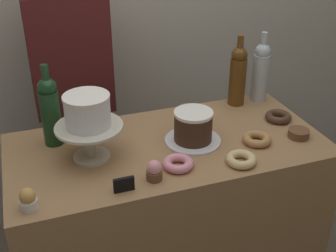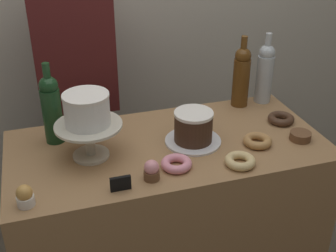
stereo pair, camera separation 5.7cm
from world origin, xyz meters
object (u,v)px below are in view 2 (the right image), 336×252
(donut_pink, at_px, (176,164))
(donut_maple, at_px, (257,141))
(cookie_stack, at_px, (300,136))
(barista_figure, at_px, (80,108))
(donut_chocolate, at_px, (281,119))
(wine_bottle_clear, at_px, (265,72))
(cupcake_caramel, at_px, (25,196))
(chocolate_round_cake, at_px, (193,126))
(price_sign_chalkboard, at_px, (121,183))
(cupcake_strawberry, at_px, (152,171))
(donut_glazed, at_px, (240,161))
(white_layer_cake, at_px, (87,110))
(wine_bottle_amber, at_px, (241,76))
(wine_bottle_green, at_px, (52,108))
(cake_stand_pedestal, at_px, (89,135))

(donut_pink, xyz_separation_m, donut_maple, (0.35, 0.06, 0.00))
(cookie_stack, relative_size, barista_figure, 0.05)
(donut_chocolate, bearing_deg, donut_pink, -159.75)
(donut_chocolate, relative_size, barista_figure, 0.07)
(wine_bottle_clear, height_order, cupcake_caramel, wine_bottle_clear)
(cupcake_caramel, distance_m, donut_chocolate, 1.09)
(chocolate_round_cake, relative_size, price_sign_chalkboard, 2.17)
(donut_chocolate, bearing_deg, cupcake_strawberry, -159.45)
(wine_bottle_clear, xyz_separation_m, barista_figure, (-0.82, 0.33, -0.21))
(wine_bottle_clear, relative_size, cupcake_caramel, 4.38)
(cupcake_strawberry, distance_m, cookie_stack, 0.64)
(cupcake_caramel, distance_m, donut_maple, 0.88)
(price_sign_chalkboard, height_order, barista_figure, barista_figure)
(donut_maple, distance_m, price_sign_chalkboard, 0.58)
(donut_chocolate, height_order, donut_glazed, same)
(white_layer_cake, bearing_deg, cookie_stack, -8.34)
(cupcake_caramel, bearing_deg, cookie_stack, 5.57)
(wine_bottle_amber, xyz_separation_m, wine_bottle_clear, (0.12, 0.01, 0.00))
(cupcake_strawberry, height_order, price_sign_chalkboard, cupcake_strawberry)
(wine_bottle_green, height_order, barista_figure, barista_figure)
(wine_bottle_amber, bearing_deg, cupcake_strawberry, -140.37)
(donut_pink, relative_size, cookie_stack, 1.33)
(cookie_stack, relative_size, price_sign_chalkboard, 1.20)
(wine_bottle_amber, bearing_deg, barista_figure, 154.56)
(donut_chocolate, height_order, cookie_stack, same)
(wine_bottle_amber, distance_m, wine_bottle_clear, 0.12)
(white_layer_cake, relative_size, cupcake_caramel, 2.22)
(cookie_stack, bearing_deg, cake_stand_pedestal, 171.66)
(cake_stand_pedestal, distance_m, wine_bottle_amber, 0.76)
(cupcake_caramel, height_order, barista_figure, barista_figure)
(cake_stand_pedestal, xyz_separation_m, cupcake_caramel, (-0.24, -0.22, -0.06))
(wine_bottle_clear, relative_size, cookie_stack, 3.87)
(white_layer_cake, height_order, cupcake_strawberry, white_layer_cake)
(cookie_stack, height_order, barista_figure, barista_figure)
(wine_bottle_amber, bearing_deg, donut_glazed, -114.95)
(cake_stand_pedestal, xyz_separation_m, chocolate_round_cake, (0.40, -0.01, -0.02))
(donut_pink, bearing_deg, wine_bottle_green, 140.92)
(donut_glazed, bearing_deg, donut_pink, 167.33)
(white_layer_cake, xyz_separation_m, barista_figure, (0.02, 0.58, -0.27))
(wine_bottle_clear, xyz_separation_m, cookie_stack, (-0.03, -0.37, -0.13))
(wine_bottle_amber, xyz_separation_m, donut_glazed, (-0.21, -0.46, -0.13))
(wine_bottle_clear, distance_m, donut_maple, 0.43)
(donut_pink, xyz_separation_m, donut_chocolate, (0.53, 0.20, 0.00))
(donut_pink, distance_m, donut_glazed, 0.23)
(cupcake_strawberry, relative_size, donut_chocolate, 0.66)
(donut_maple, bearing_deg, barista_figure, 132.01)
(wine_bottle_clear, height_order, donut_glazed, wine_bottle_clear)
(white_layer_cake, relative_size, price_sign_chalkboard, 2.36)
(cake_stand_pedestal, xyz_separation_m, cupcake_strawberry, (0.18, -0.20, -0.06))
(wine_bottle_clear, bearing_deg, cupcake_strawberry, -145.55)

